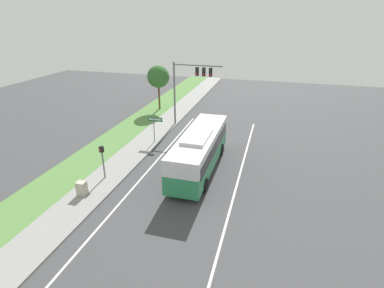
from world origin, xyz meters
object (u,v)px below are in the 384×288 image
bus (200,149)px  pedestrian_signal (102,157)px  signal_gantry (190,81)px  utility_cabinet (82,188)px  street_sign (155,124)px

bus → pedestrian_signal: bearing=-151.9°
signal_gantry → pedestrian_signal: bearing=-102.6°
signal_gantry → utility_cabinet: size_ratio=7.14×
bus → street_sign: bus is taller
utility_cabinet → signal_gantry: bearing=78.5°
bus → utility_cabinet: bearing=-138.5°
utility_cabinet → pedestrian_signal: bearing=84.4°
signal_gantry → utility_cabinet: bearing=-101.5°
pedestrian_signal → signal_gantry: bearing=77.4°
bus → signal_gantry: signal_gantry is taller
signal_gantry → pedestrian_signal: 13.85m
pedestrian_signal → street_sign: pedestrian_signal is taller
signal_gantry → street_sign: size_ratio=2.60×
bus → signal_gantry: size_ratio=1.46×
street_sign → utility_cabinet: size_ratio=2.74×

